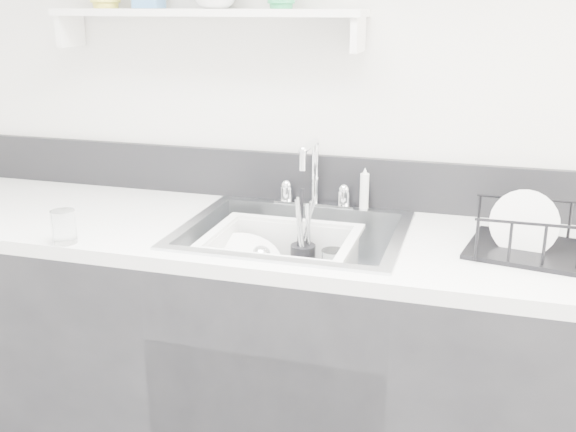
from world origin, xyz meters
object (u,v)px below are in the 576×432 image
(dish_rack, at_px, (541,231))
(counter_run, at_px, (293,371))
(sink, at_px, (293,260))
(wash_tub, at_px, (281,262))

(dish_rack, bearing_deg, counter_run, -169.55)
(sink, distance_m, wash_tub, 0.05)
(counter_run, distance_m, wash_tub, 0.38)
(wash_tub, height_order, dish_rack, dish_rack)
(counter_run, bearing_deg, dish_rack, 0.40)
(counter_run, xyz_separation_m, wash_tub, (-0.02, -0.04, 0.37))
(counter_run, height_order, sink, sink)
(counter_run, bearing_deg, sink, 0.00)
(counter_run, height_order, wash_tub, counter_run)
(counter_run, bearing_deg, wash_tub, -121.45)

